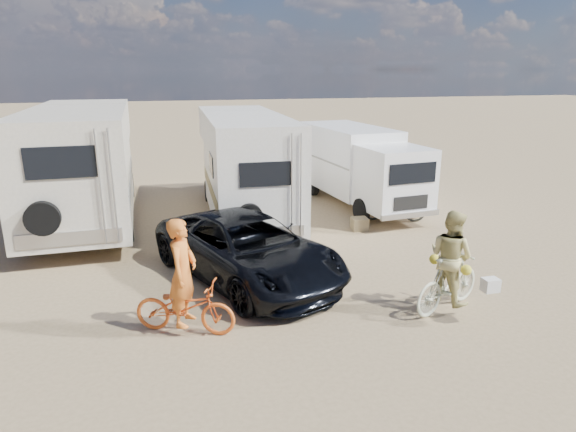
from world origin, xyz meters
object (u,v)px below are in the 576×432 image
object	(u,v)px
bike_woman	(448,282)
rider_man	(183,282)
rider_woman	(450,265)
rv_main	(245,167)
bike_parked	(394,205)
dark_suv	(247,248)
cooler	(198,256)
bike_man	(185,307)
rv_left	(84,165)
box_truck	(360,168)
crate	(360,224)

from	to	relation	value
bike_woman	rider_man	xyz separation A→B (m)	(-4.94, 0.37, 0.40)
rider_woman	rv_main	bearing A→B (deg)	-3.27
bike_parked	dark_suv	bearing A→B (deg)	146.10
rider_woman	bike_parked	xyz separation A→B (m)	(1.65, 5.69, -0.40)
bike_woman	cooler	xyz separation A→B (m)	(-4.45, 3.53, -0.32)
bike_man	cooler	xyz separation A→B (m)	(0.48, 3.16, -0.24)
rv_left	dark_suv	bearing A→B (deg)	-57.48
bike_man	rv_left	bearing A→B (deg)	41.21
rv_main	bike_man	distance (m)	7.38
rv_main	bike_parked	bearing A→B (deg)	-18.50
bike_woman	bike_parked	bearing A→B (deg)	-39.36
rv_main	dark_suv	world-z (taller)	rv_main
rv_main	bike_parked	world-z (taller)	rv_main
cooler	box_truck	bearing A→B (deg)	56.98
rv_main	bike_woman	size ratio (longest dim) A/B	3.97
rv_main	rider_man	distance (m)	7.32
rider_man	crate	world-z (taller)	rider_man
rider_woman	rv_left	bearing A→B (deg)	18.65
dark_suv	rider_woman	bearing A→B (deg)	-58.57
bike_woman	bike_parked	world-z (taller)	bike_woman
rv_left	bike_woman	world-z (taller)	rv_left
rv_main	crate	bearing A→B (deg)	-34.81
bike_man	crate	xyz separation A→B (m)	(5.24, 4.72, -0.30)
box_truck	cooler	size ratio (longest dim) A/B	10.67
rv_main	bike_woman	world-z (taller)	rv_main
rv_main	cooler	distance (m)	4.40
bike_man	crate	world-z (taller)	bike_man
rider_woman	bike_parked	distance (m)	5.94
rider_woman	bike_parked	bearing A→B (deg)	-39.36
rider_man	cooler	size ratio (longest dim) A/B	3.30
box_truck	rv_left	bearing A→B (deg)	170.60
dark_suv	box_truck	bearing A→B (deg)	24.38
rv_left	rider_woman	distance (m)	11.12
bike_man	bike_parked	world-z (taller)	bike_parked
rv_left	rider_man	distance (m)	8.30
bike_woman	rider_man	size ratio (longest dim) A/B	0.96
box_truck	dark_suv	xyz separation A→B (m)	(-4.78, -5.25, -0.59)
rv_left	cooler	distance (m)	5.77
rider_woman	crate	distance (m)	5.15
rv_main	bike_man	size ratio (longest dim) A/B	4.04
rv_main	rider_woman	bearing A→B (deg)	-68.08
bike_woman	crate	xyz separation A→B (m)	(0.30, 5.09, -0.37)
bike_woman	dark_suv	bearing A→B (deg)	31.56
dark_suv	cooler	size ratio (longest dim) A/B	8.78
dark_suv	bike_woman	bearing A→B (deg)	-58.57
dark_suv	rider_man	world-z (taller)	rider_man
box_truck	bike_parked	xyz separation A→B (m)	(0.33, -1.99, -0.79)
crate	cooler	bearing A→B (deg)	-161.76
box_truck	bike_woman	distance (m)	7.83
rv_main	box_truck	bearing A→B (deg)	7.60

